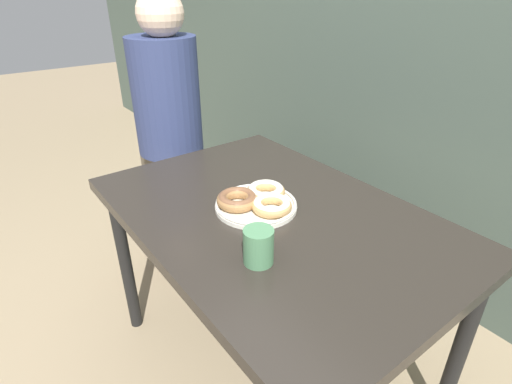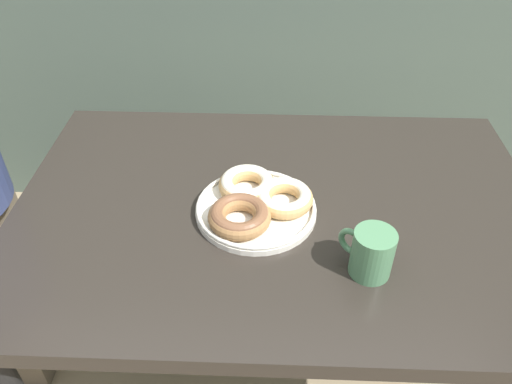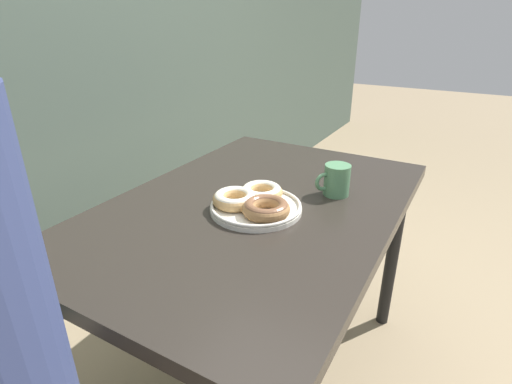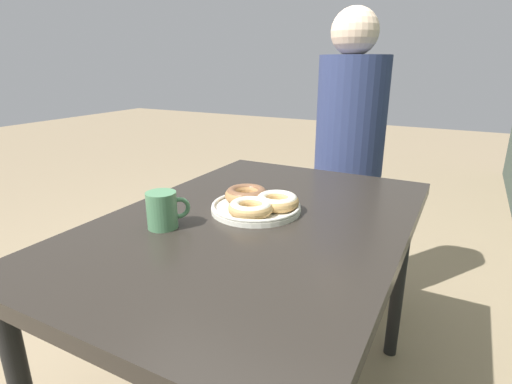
# 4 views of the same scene
# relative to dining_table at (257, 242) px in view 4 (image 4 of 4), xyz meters

# --- Properties ---
(dining_table) EXTENTS (1.20, 0.81, 0.73)m
(dining_table) POSITION_rel_dining_table_xyz_m (0.00, 0.00, 0.00)
(dining_table) COLOR #28231E
(dining_table) RESTS_ON ground_plane
(donut_plate) EXTENTS (0.28, 0.27, 0.06)m
(donut_plate) POSITION_rel_dining_table_xyz_m (-0.05, -0.03, 0.10)
(donut_plate) COLOR silver
(donut_plate) RESTS_ON dining_table
(coffee_mug) EXTENTS (0.10, 0.09, 0.10)m
(coffee_mug) POSITION_rel_dining_table_xyz_m (0.18, -0.19, 0.13)
(coffee_mug) COLOR #4C7F56
(coffee_mug) RESTS_ON dining_table
(person_figure) EXTENTS (0.32, 0.30, 1.37)m
(person_figure) POSITION_rel_dining_table_xyz_m (-0.82, 0.04, 0.06)
(person_figure) COLOR brown
(person_figure) RESTS_ON ground_plane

